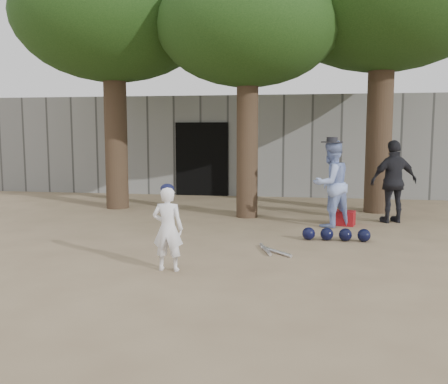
% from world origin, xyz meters
% --- Properties ---
extents(ground, '(70.00, 70.00, 0.00)m').
position_xyz_m(ground, '(0.00, 0.00, 0.00)').
color(ground, '#937C5E').
rests_on(ground, ground).
extents(boy_player, '(0.43, 0.28, 1.18)m').
position_xyz_m(boy_player, '(0.04, -0.37, 0.59)').
color(boy_player, white).
rests_on(boy_player, ground).
extents(spectator_blue, '(1.08, 1.05, 1.75)m').
position_xyz_m(spectator_blue, '(2.41, 3.32, 0.87)').
color(spectator_blue, '#93A8E3').
rests_on(spectator_blue, ground).
extents(spectator_dark, '(1.11, 0.75, 1.75)m').
position_xyz_m(spectator_dark, '(3.75, 4.00, 0.88)').
color(spectator_dark, black).
rests_on(spectator_dark, ground).
extents(red_bag, '(0.49, 0.42, 0.30)m').
position_xyz_m(red_bag, '(2.70, 3.51, 0.15)').
color(red_bag, maroon).
rests_on(red_bag, ground).
extents(back_building, '(16.00, 5.24, 3.00)m').
position_xyz_m(back_building, '(-0.00, 10.33, 1.50)').
color(back_building, gray).
rests_on(back_building, ground).
extents(helmet_row, '(1.19, 0.24, 0.23)m').
position_xyz_m(helmet_row, '(2.46, 1.95, 0.12)').
color(helmet_row, black).
rests_on(helmet_row, ground).
extents(bat_pile, '(0.58, 0.75, 0.06)m').
position_xyz_m(bat_pile, '(1.37, 0.93, 0.03)').
color(bat_pile, silver).
rests_on(bat_pile, ground).
extents(tree_row, '(11.40, 5.80, 6.69)m').
position_xyz_m(tree_row, '(0.74, 5.02, 4.69)').
color(tree_row, brown).
rests_on(tree_row, ground).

